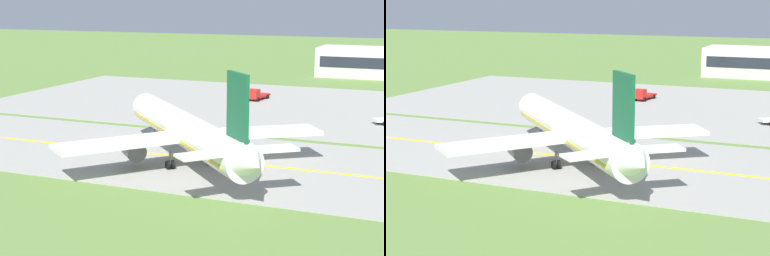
# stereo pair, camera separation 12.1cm
# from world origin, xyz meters

# --- Properties ---
(ground_plane) EXTENTS (500.00, 500.00, 0.00)m
(ground_plane) POSITION_xyz_m (0.00, 0.00, 0.00)
(ground_plane) COLOR olive
(taxiway_strip) EXTENTS (240.00, 28.00, 0.10)m
(taxiway_strip) POSITION_xyz_m (0.00, 0.00, 0.05)
(taxiway_strip) COLOR #9E9B93
(taxiway_strip) RESTS_ON ground
(apron_pad) EXTENTS (140.00, 52.00, 0.10)m
(apron_pad) POSITION_xyz_m (10.00, 42.00, 0.05)
(apron_pad) COLOR #9E9B93
(apron_pad) RESTS_ON ground
(taxiway_centreline) EXTENTS (220.00, 0.60, 0.01)m
(taxiway_centreline) POSITION_xyz_m (0.00, 0.00, 0.11)
(taxiway_centreline) COLOR yellow
(taxiway_centreline) RESTS_ON taxiway_strip
(airplane_lead) EXTENTS (30.65, 31.78, 12.70)m
(airplane_lead) POSITION_xyz_m (-5.84, -2.79, 4.13)
(airplane_lead) COLOR white
(airplane_lead) RESTS_ON ground
(service_truck_fuel) EXTENTS (3.03, 6.62, 2.59)m
(service_truck_fuel) POSITION_xyz_m (-12.52, 45.97, 1.18)
(service_truck_fuel) COLOR red
(service_truck_fuel) RESTS_ON ground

